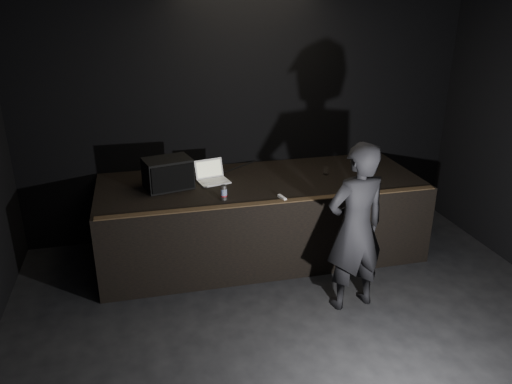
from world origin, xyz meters
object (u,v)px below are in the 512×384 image
object	(u,v)px
stage_riser	(261,217)
person	(356,228)
beer_can	(224,192)
stage_monitor	(168,173)
laptop	(212,176)

from	to	relation	value
stage_riser	person	distance (m)	1.59
person	beer_can	bearing A→B (deg)	-44.50
stage_monitor	laptop	bearing A→B (deg)	-1.30
beer_can	laptop	bearing A→B (deg)	93.58
stage_riser	laptop	distance (m)	0.83
stage_riser	person	size ratio (longest dim) A/B	2.17
stage_monitor	stage_riser	bearing A→B (deg)	-14.78
laptop	person	size ratio (longest dim) A/B	0.23
person	stage_riser	bearing A→B (deg)	-72.83
beer_can	stage_riser	bearing A→B (deg)	41.86
stage_riser	beer_can	bearing A→B (deg)	-138.14
laptop	stage_monitor	bearing A→B (deg)	179.17
beer_can	person	distance (m)	1.51
stage_riser	beer_can	xyz separation A→B (m)	(-0.55, -0.50, 0.59)
stage_monitor	person	bearing A→B (deg)	-51.28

